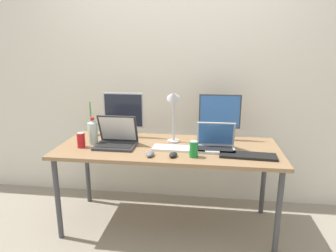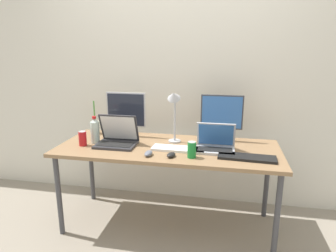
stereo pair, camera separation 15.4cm
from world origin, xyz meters
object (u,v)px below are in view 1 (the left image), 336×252
object	(u,v)px
soda_can_by_laptop	(81,140)
desk_lamp	(173,107)
laptop_silver	(116,139)
mouse_by_laptop	(173,155)
work_desk	(168,153)
bamboo_vase	(92,128)
laptop_secondary	(215,143)
soda_can_near_keyboard	(194,149)
mouse_by_keyboard	(150,154)
monitor_left	(124,114)
keyboard_main	(179,149)
keyboard_aux	(248,156)
water_bottle	(93,132)
monitor_center	(220,116)

from	to	relation	value
soda_can_by_laptop	desk_lamp	bearing A→B (deg)	15.59
laptop_silver	mouse_by_laptop	size ratio (longest dim) A/B	3.69
work_desk	bamboo_vase	xyz separation A→B (m)	(-0.77, 0.26, 0.13)
laptop_secondary	soda_can_near_keyboard	size ratio (longest dim) A/B	2.47
mouse_by_keyboard	bamboo_vase	world-z (taller)	bamboo_vase
mouse_by_laptop	bamboo_vase	distance (m)	0.98
desk_lamp	mouse_by_keyboard	bearing A→B (deg)	-111.96
work_desk	soda_can_near_keyboard	size ratio (longest dim) A/B	14.72
monitor_left	soda_can_near_keyboard	size ratio (longest dim) A/B	3.27
keyboard_main	bamboo_vase	bearing A→B (deg)	160.89
work_desk	mouse_by_laptop	bearing A→B (deg)	-73.34
keyboard_aux	mouse_by_keyboard	distance (m)	0.75
laptop_silver	work_desk	bearing A→B (deg)	4.50
work_desk	water_bottle	world-z (taller)	water_bottle
keyboard_main	water_bottle	world-z (taller)	water_bottle
keyboard_main	desk_lamp	bearing A→B (deg)	113.26
water_bottle	soda_can_near_keyboard	world-z (taller)	water_bottle
desk_lamp	keyboard_main	bearing A→B (deg)	-68.23
soda_can_by_laptop	mouse_by_keyboard	bearing A→B (deg)	-12.29
laptop_silver	bamboo_vase	world-z (taller)	bamboo_vase
mouse_by_keyboard	desk_lamp	bearing A→B (deg)	71.76
keyboard_main	bamboo_vase	xyz separation A→B (m)	(-0.87, 0.33, 0.06)
mouse_by_keyboard	bamboo_vase	bearing A→B (deg)	146.70
water_bottle	monitor_center	bearing A→B (deg)	15.21
keyboard_aux	desk_lamp	size ratio (longest dim) A/B	0.90
laptop_secondary	water_bottle	bearing A→B (deg)	-179.70
keyboard_main	bamboo_vase	world-z (taller)	bamboo_vase
laptop_silver	mouse_by_keyboard	distance (m)	0.39
monitor_left	bamboo_vase	distance (m)	0.36
work_desk	bamboo_vase	size ratio (longest dim) A/B	5.78
water_bottle	desk_lamp	bearing A→B (deg)	9.92
bamboo_vase	laptop_secondary	bearing A→B (deg)	-13.10
work_desk	monitor_center	xyz separation A→B (m)	(0.43, 0.27, 0.27)
monitor_center	soda_can_by_laptop	distance (m)	1.22
water_bottle	soda_can_by_laptop	size ratio (longest dim) A/B	1.90
monitor_left	monitor_center	size ratio (longest dim) A/B	1.00
mouse_by_keyboard	water_bottle	distance (m)	0.59
laptop_silver	bamboo_vase	size ratio (longest dim) A/B	1.04
soda_can_by_laptop	desk_lamp	distance (m)	0.82
work_desk	soda_can_near_keyboard	bearing A→B (deg)	-43.95
soda_can_near_keyboard	desk_lamp	xyz separation A→B (m)	(-0.19, 0.32, 0.26)
monitor_center	water_bottle	size ratio (longest dim) A/B	1.72
work_desk	laptop_silver	distance (m)	0.45
water_bottle	soda_can_by_laptop	distance (m)	0.13
monitor_left	mouse_by_laptop	bearing A→B (deg)	-43.12
monitor_center	mouse_by_laptop	size ratio (longest dim) A/B	4.52
soda_can_near_keyboard	bamboo_vase	xyz separation A→B (m)	(-1.00, 0.47, 0.00)
monitor_left	water_bottle	distance (m)	0.35
water_bottle	soda_can_near_keyboard	bearing A→B (deg)	-12.78
monitor_left	laptop_silver	size ratio (longest dim) A/B	1.23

